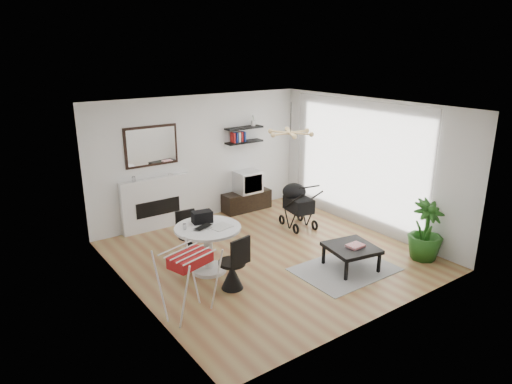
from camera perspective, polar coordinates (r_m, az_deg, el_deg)
floor at (r=8.42m, az=1.61°, el=-7.94°), size 5.00×5.00×0.00m
ceiling at (r=7.66m, az=1.79°, el=10.61°), size 5.00×5.00×0.00m
wall_back at (r=9.98m, az=-7.01°, el=4.24°), size 5.00×0.00×5.00m
wall_left at (r=6.80m, az=-15.38°, el=-2.65°), size 0.00×5.00×5.00m
wall_right at (r=9.60m, az=13.70°, el=3.35°), size 0.00×5.00×5.00m
sheer_curtain at (r=9.66m, az=12.42°, el=3.52°), size 0.04×3.60×2.60m
fireplace at (r=9.63m, az=-12.39°, el=-0.64°), size 1.50×0.17×2.16m
shelf_lower at (r=10.36m, az=-1.49°, el=6.27°), size 0.90×0.25×0.04m
shelf_upper at (r=10.30m, az=-1.50°, el=8.02°), size 0.90×0.25×0.04m
pendant_lamp at (r=8.41m, az=4.34°, el=7.40°), size 0.90×0.90×0.10m
tv_console at (r=10.65m, az=-1.18°, el=-1.11°), size 1.17×0.41×0.44m
crt_tv at (r=10.52m, az=-1.07°, el=1.32°), size 0.57×0.50×0.50m
dining_table at (r=7.69m, az=-6.00°, el=-6.25°), size 1.11×1.11×0.81m
laptop at (r=7.51m, az=-6.34°, el=-4.48°), size 0.39×0.32×0.03m
black_bag at (r=7.75m, az=-6.76°, el=-3.10°), size 0.36×0.25×0.20m
newspaper at (r=7.56m, az=-4.43°, el=-4.34°), size 0.40×0.35×0.01m
drinking_glass at (r=7.53m, az=-8.92°, el=-4.27°), size 0.05×0.05×0.09m
chair_far at (r=8.36m, az=-8.30°, el=-6.33°), size 0.40×0.42×0.85m
chair_near at (r=7.24m, az=-2.89°, el=-9.95°), size 0.45×0.46×0.90m
drying_rack at (r=6.52m, az=-8.41°, el=-11.06°), size 0.81×0.78×0.99m
stroller at (r=9.65m, az=5.16°, el=-1.81°), size 0.63×0.88×1.02m
rug at (r=8.07m, az=11.04°, el=-9.46°), size 1.66×1.20×0.01m
coffee_table at (r=7.98m, az=11.84°, el=-6.94°), size 0.91×0.91×0.40m
magazines at (r=7.95m, az=12.33°, el=-6.56°), size 0.28×0.22×0.04m
potted_plant at (r=8.63m, az=20.46°, el=-4.53°), size 0.67×0.67×1.09m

